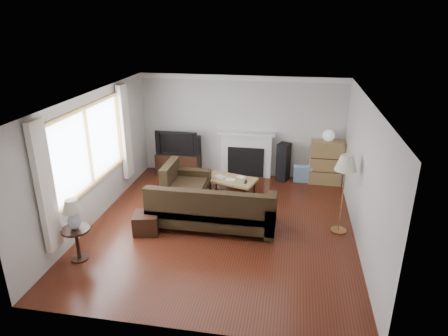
% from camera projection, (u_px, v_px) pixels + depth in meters
% --- Properties ---
extents(room, '(5.10, 5.60, 2.54)m').
position_uv_depth(room, '(221.00, 166.00, 7.28)').
color(room, '#4B1D10').
rests_on(room, ground).
extents(window, '(0.12, 2.74, 1.54)m').
position_uv_depth(window, '(89.00, 147.00, 7.39)').
color(window, brown).
rests_on(window, room).
extents(curtain_near, '(0.10, 0.35, 2.10)m').
position_uv_depth(curtain_near, '(45.00, 187.00, 6.04)').
color(curtain_near, white).
rests_on(curtain_near, room).
extents(curtain_far, '(0.10, 0.35, 2.10)m').
position_uv_depth(curtain_far, '(125.00, 132.00, 8.83)').
color(curtain_far, white).
rests_on(curtain_far, room).
extents(fireplace, '(1.40, 0.26, 1.15)m').
position_uv_depth(fireplace, '(246.00, 154.00, 9.93)').
color(fireplace, white).
rests_on(fireplace, room).
extents(tv_stand, '(1.09, 0.49, 0.55)m').
position_uv_depth(tv_stand, '(179.00, 164.00, 10.16)').
color(tv_stand, black).
rests_on(tv_stand, ground).
extents(television, '(1.06, 0.14, 0.61)m').
position_uv_depth(television, '(178.00, 142.00, 9.95)').
color(television, black).
rests_on(television, tv_stand).
extents(speaker_left, '(0.36, 0.40, 1.00)m').
position_uv_depth(speaker_left, '(193.00, 156.00, 10.06)').
color(speaker_left, black).
rests_on(speaker_left, ground).
extents(speaker_right, '(0.36, 0.39, 0.94)m').
position_uv_depth(speaker_right, '(283.00, 162.00, 9.71)').
color(speaker_right, black).
rests_on(speaker_right, ground).
extents(bookshelf, '(0.77, 0.37, 1.06)m').
position_uv_depth(bookshelf, '(326.00, 162.00, 9.53)').
color(bookshelf, olive).
rests_on(bookshelf, ground).
extents(globe_lamp, '(0.27, 0.27, 0.27)m').
position_uv_depth(globe_lamp, '(329.00, 136.00, 9.29)').
color(globe_lamp, white).
rests_on(globe_lamp, bookshelf).
extents(sectional_sofa, '(2.60, 1.90, 0.84)m').
position_uv_depth(sectional_sofa, '(212.00, 207.00, 7.59)').
color(sectional_sofa, black).
rests_on(sectional_sofa, ground).
extents(coffee_table, '(1.23, 0.89, 0.43)m').
position_uv_depth(coffee_table, '(231.00, 187.00, 8.93)').
color(coffee_table, '#987949').
rests_on(coffee_table, ground).
extents(footstool, '(0.53, 0.53, 0.38)m').
position_uv_depth(footstool, '(146.00, 223.00, 7.47)').
color(footstool, black).
rests_on(footstool, ground).
extents(floor_lamp, '(0.39, 0.39, 1.53)m').
position_uv_depth(floor_lamp, '(342.00, 195.00, 7.29)').
color(floor_lamp, '#AE713C').
rests_on(floor_lamp, ground).
extents(side_table, '(0.46, 0.46, 0.58)m').
position_uv_depth(side_table, '(78.00, 244.00, 6.61)').
color(side_table, black).
rests_on(side_table, ground).
extents(table_lamp, '(0.32, 0.32, 0.52)m').
position_uv_depth(table_lamp, '(73.00, 215.00, 6.41)').
color(table_lamp, silver).
rests_on(table_lamp, side_table).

